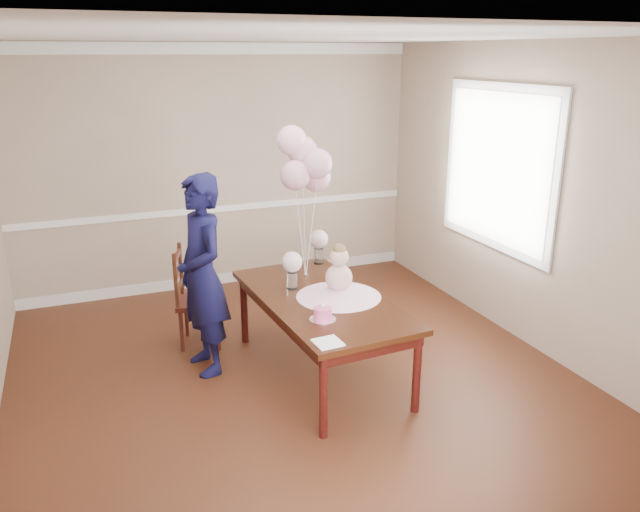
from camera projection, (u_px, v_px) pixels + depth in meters
The scene contains 51 objects.
floor at pixel (296, 381), 5.16m from camera, with size 4.50×5.00×0.00m, color #34180D.
ceiling at pixel (292, 36), 4.32m from camera, with size 4.50×5.00×0.02m, color white.
wall_back at pixel (219, 169), 6.94m from camera, with size 4.50×0.02×2.70m, color gray.
wall_front at pixel (500, 374), 2.53m from camera, with size 4.50×0.02×2.70m, color gray.
wall_right at pixel (533, 199), 5.53m from camera, with size 0.02×5.00×2.70m, color gray.
chair_rail_trim at pixel (221, 209), 7.07m from camera, with size 4.50×0.02×0.07m, color white.
crown_molding at pixel (213, 48), 6.53m from camera, with size 4.50×0.02×0.12m, color white.
baseboard_trim at pixel (225, 278), 7.34m from camera, with size 4.50×0.02×0.12m, color silver.
window_frame at pixel (498, 168), 5.90m from camera, with size 0.02×1.66×1.56m, color silver.
window_blinds at pixel (496, 168), 5.90m from camera, with size 0.01×1.50×1.40m, color white.
dining_table_top at pixel (321, 300), 5.10m from camera, with size 0.92×1.84×0.05m, color black.
table_apron at pixel (321, 308), 5.12m from camera, with size 0.83×1.75×0.09m, color black.
table_leg_fl at pixel (323, 397), 4.32m from camera, with size 0.06×0.06×0.64m, color black.
table_leg_fr at pixel (417, 373), 4.64m from camera, with size 0.06×0.06×0.64m, color black.
table_leg_bl at pixel (244, 310), 5.77m from camera, with size 0.06×0.06×0.64m, color black.
table_leg_br at pixel (319, 296), 6.09m from camera, with size 0.06×0.06×0.64m, color black.
baby_skirt at pixel (339, 291), 5.09m from camera, with size 0.70×0.70×0.09m, color #FFBBD6.
baby_torso at pixel (339, 277), 5.05m from camera, with size 0.22×0.22×0.22m, color pink.
baby_head at pixel (339, 257), 5.00m from camera, with size 0.16×0.16×0.16m, color #D2AE90.
baby_hair at pixel (339, 250), 4.98m from camera, with size 0.11×0.11×0.11m, color brown.
cake_platter at pixel (323, 319), 4.66m from camera, with size 0.20×0.20×0.01m, color white.
birthday_cake at pixel (323, 313), 4.64m from camera, with size 0.14×0.14×0.09m, color #ED4B91.
cake_flower_a at pixel (323, 306), 4.62m from camera, with size 0.03×0.03×0.03m, color white.
cake_flower_b at pixel (325, 304), 4.65m from camera, with size 0.03×0.03×0.03m, color silver.
rose_vase_near at pixel (292, 281), 5.25m from camera, with size 0.09×0.09×0.15m, color white.
roses_near at pixel (292, 262), 5.19m from camera, with size 0.17×0.17×0.17m, color beige.
rose_vase_far at pixel (319, 256), 5.88m from camera, with size 0.09×0.09×0.15m, color silver.
roses_far at pixel (319, 239), 5.83m from camera, with size 0.17×0.17×0.17m, color beige.
napkin at pixel (328, 343), 4.29m from camera, with size 0.18×0.18×0.01m, color white.
balloon_weight at pixel (306, 275), 5.56m from camera, with size 0.04×0.04×0.02m, color silver.
balloon_a at pixel (295, 175), 5.24m from camera, with size 0.26×0.26×0.26m, color #D99AAD.
balloon_b at pixel (317, 164), 5.24m from camera, with size 0.26×0.26×0.26m, color #D899B7.
balloon_c at pixel (303, 151), 5.30m from camera, with size 0.26×0.26×0.26m, color #D999AD.
balloon_d at pixel (292, 140), 5.25m from camera, with size 0.26×0.26×0.26m, color #FFB4CF.
balloon_e at pixel (316, 177), 5.41m from camera, with size 0.26×0.26×0.26m, color #E09EB1.
balloon_ribbon_a at pixel (301, 234), 5.42m from camera, with size 0.00×0.00×0.77m, color white.
balloon_ribbon_b at pixel (311, 229), 5.42m from camera, with size 0.00×0.00×0.86m, color white.
balloon_ribbon_c at pixel (304, 222), 5.45m from camera, with size 0.00×0.00×0.96m, color white.
balloon_ribbon_d at pixel (299, 217), 5.43m from camera, with size 0.00×0.00×1.05m, color white.
balloon_ribbon_e at pixel (311, 234), 5.50m from camera, with size 0.00×0.00×0.73m, color white.
dining_chair_seat at pixel (201, 302), 5.72m from camera, with size 0.40×0.40×0.05m, color #36130E.
chair_leg_fl at pixel (182, 331), 5.62m from camera, with size 0.04×0.04×0.39m, color #33120E.
chair_leg_fr at pixel (218, 330), 5.65m from camera, with size 0.04×0.04×0.39m, color #3A140F.
chair_leg_bl at pixel (186, 317), 5.93m from camera, with size 0.04×0.04×0.39m, color black.
chair_leg_br at pixel (221, 316), 5.96m from camera, with size 0.04×0.04×0.39m, color #381C0F.
chair_back_post_l at pixel (176, 281), 5.47m from camera, with size 0.04×0.04×0.51m, color #3C1C10.
chair_back_post_r at pixel (181, 269), 5.78m from camera, with size 0.04×0.04×0.51m, color #36180E.
chair_slat_low at pixel (179, 286), 5.66m from camera, with size 0.03×0.37×0.05m, color #371C0F.
chair_slat_mid at pixel (178, 271), 5.62m from camera, with size 0.03×0.37×0.05m, color #36160E.
chair_slat_top at pixel (177, 256), 5.57m from camera, with size 0.03×0.37×0.05m, color #36160E.
woman at pixel (202, 276), 5.12m from camera, with size 0.62×0.41×1.69m, color black.
Camera 1 is at (-1.52, -4.32, 2.60)m, focal length 35.00 mm.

